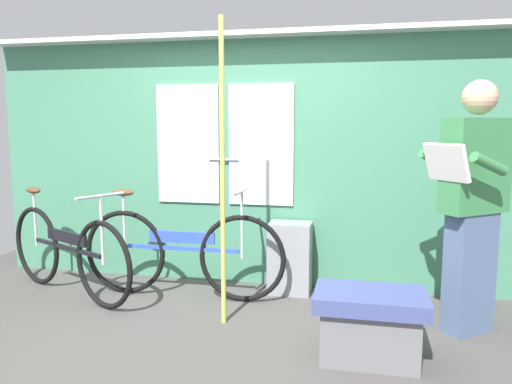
# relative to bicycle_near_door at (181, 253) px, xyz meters

# --- Properties ---
(ground_plane) EXTENTS (5.96, 4.38, 0.04)m
(ground_plane) POSITION_rel_bicycle_near_door_xyz_m (0.45, -0.84, -0.42)
(ground_plane) COLOR #474442
(train_door_wall) EXTENTS (4.96, 0.28, 2.29)m
(train_door_wall) POSITION_rel_bicycle_near_door_xyz_m (0.44, 0.54, 0.80)
(train_door_wall) COLOR #427F60
(train_door_wall) RESTS_ON ground_plane
(bicycle_near_door) EXTENTS (1.81, 0.44, 0.96)m
(bicycle_near_door) POSITION_rel_bicycle_near_door_xyz_m (0.00, 0.00, 0.00)
(bicycle_near_door) COLOR black
(bicycle_near_door) RESTS_ON ground_plane
(bicycle_leaning_behind) EXTENTS (1.62, 0.84, 0.94)m
(bicycle_leaning_behind) POSITION_rel_bicycle_near_door_xyz_m (-1.00, -0.16, -0.01)
(bicycle_leaning_behind) COLOR black
(bicycle_leaning_behind) RESTS_ON ground_plane
(passenger_reading_newspaper) EXTENTS (0.65, 0.61, 1.79)m
(passenger_reading_newspaper) POSITION_rel_bicycle_near_door_xyz_m (2.27, -0.26, 0.56)
(passenger_reading_newspaper) COLOR slate
(passenger_reading_newspaper) RESTS_ON ground_plane
(trash_bin_by_wall) EXTENTS (0.37, 0.28, 0.63)m
(trash_bin_by_wall) POSITION_rel_bicycle_near_door_xyz_m (0.90, 0.33, -0.08)
(trash_bin_by_wall) COLOR gray
(trash_bin_by_wall) RESTS_ON ground_plane
(handrail_pole) EXTENTS (0.04, 0.04, 2.25)m
(handrail_pole) POSITION_rel_bicycle_near_door_xyz_m (0.51, -0.46, 0.73)
(handrail_pole) COLOR #C6C14C
(handrail_pole) RESTS_ON ground_plane
(bench_seat_corner) EXTENTS (0.70, 0.44, 0.45)m
(bench_seat_corner) POSITION_rel_bicycle_near_door_xyz_m (1.58, -0.85, -0.16)
(bench_seat_corner) COLOR #3D477F
(bench_seat_corner) RESTS_ON ground_plane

